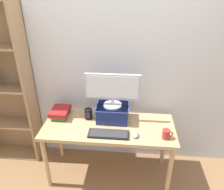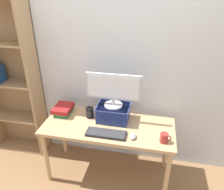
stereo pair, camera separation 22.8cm
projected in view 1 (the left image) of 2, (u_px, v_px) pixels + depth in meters
The scene contains 10 objects.
ground_plane at pixel (109, 172), 2.73m from camera, with size 12.00×12.00×0.00m, color olive.
back_wall at pixel (112, 62), 2.50m from camera, with size 7.00×0.08×2.60m.
desk at pixel (109, 132), 2.44m from camera, with size 1.44×0.59×0.71m.
riser_box at pixel (113, 112), 2.47m from camera, with size 0.37×0.28×0.18m.
computer_monitor at pixel (113, 89), 2.33m from camera, with size 0.59×0.20×0.38m.
keyboard at pixel (108, 134), 2.25m from camera, with size 0.42×0.15×0.02m.
computer_mouse at pixel (135, 135), 2.23m from camera, with size 0.06×0.10×0.04m.
book_stack at pixel (61, 113), 2.55m from camera, with size 0.20×0.26×0.10m.
coffee_mug at pixel (166, 134), 2.19m from camera, with size 0.11×0.08×0.10m.
desk_speaker at pixel (88, 114), 2.50m from camera, with size 0.09×0.09×0.12m.
Camera 1 is at (0.22, -1.97, 2.12)m, focal length 35.00 mm.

